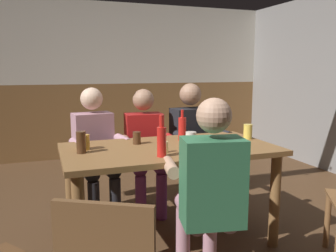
{
  "coord_description": "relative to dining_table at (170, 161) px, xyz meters",
  "views": [
    {
      "loc": [
        -0.9,
        -2.63,
        1.37
      ],
      "look_at": [
        0.0,
        -0.1,
        0.93
      ],
      "focal_mm": 37.62,
      "sensor_mm": 36.0,
      "label": 1
    }
  ],
  "objects": [
    {
      "name": "ground_plane",
      "position": [
        0.0,
        0.14,
        -0.66
      ],
      "size": [
        6.8,
        6.8,
        0.0
      ],
      "primitive_type": "plane",
      "color": "#4C331E"
    },
    {
      "name": "plate_0",
      "position": [
        0.4,
        -0.19,
        0.12
      ],
      "size": [
        0.27,
        0.27,
        0.01
      ],
      "primitive_type": "cylinder",
      "color": "white",
      "rests_on": "dining_table"
    },
    {
      "name": "bottle_1",
      "position": [
        -0.16,
        -0.28,
        0.23
      ],
      "size": [
        0.06,
        0.06,
        0.29
      ],
      "color": "red",
      "rests_on": "dining_table"
    },
    {
      "name": "pint_glass_2",
      "position": [
        -0.63,
        0.12,
        0.17
      ],
      "size": [
        0.08,
        0.08,
        0.11
      ],
      "primitive_type": "cylinder",
      "color": "gold",
      "rests_on": "dining_table"
    },
    {
      "name": "person_0",
      "position": [
        -0.48,
        0.66,
        0.0
      ],
      "size": [
        0.52,
        0.55,
        1.2
      ],
      "rotation": [
        0.0,
        0.0,
        3.27
      ],
      "color": "#B78493",
      "rests_on": "ground_plane"
    },
    {
      "name": "person_2",
      "position": [
        0.49,
        0.67,
        0.02
      ],
      "size": [
        0.53,
        0.55,
        1.22
      ],
      "rotation": [
        0.0,
        0.0,
        3.24
      ],
      "color": "black",
      "rests_on": "ground_plane"
    },
    {
      "name": "back_wall_wainscot",
      "position": [
        0.0,
        3.03,
        -0.09
      ],
      "size": [
        5.34,
        0.12,
        1.14
      ],
      "primitive_type": "cube",
      "color": "brown",
      "rests_on": "ground_plane"
    },
    {
      "name": "pint_glass_3",
      "position": [
        0.13,
        -0.1,
        0.18
      ],
      "size": [
        0.08,
        0.08,
        0.13
      ],
      "primitive_type": "cylinder",
      "color": "white",
      "rests_on": "dining_table"
    },
    {
      "name": "bottle_0",
      "position": [
        0.18,
        0.19,
        0.22
      ],
      "size": [
        0.07,
        0.07,
        0.26
      ],
      "color": "red",
      "rests_on": "dining_table"
    },
    {
      "name": "back_wall_upper",
      "position": [
        0.0,
        3.03,
        1.09
      ],
      "size": [
        5.34,
        0.12,
        1.23
      ],
      "primitive_type": "cube",
      "color": "beige"
    },
    {
      "name": "table_candle",
      "position": [
        -0.09,
        -0.17,
        0.16
      ],
      "size": [
        0.04,
        0.04,
        0.08
      ],
      "primitive_type": "cylinder",
      "color": "#F9E08C",
      "rests_on": "dining_table"
    },
    {
      "name": "condiment_caddy",
      "position": [
        0.28,
        0.02,
        0.14
      ],
      "size": [
        0.14,
        0.1,
        0.05
      ],
      "primitive_type": "cube",
      "color": "#B2B7BC",
      "rests_on": "dining_table"
    },
    {
      "name": "person_1",
      "position": [
        -0.01,
        0.66,
        -0.01
      ],
      "size": [
        0.51,
        0.54,
        1.18
      ],
      "rotation": [
        0.0,
        0.0,
        3.07
      ],
      "color": "#AD1919",
      "rests_on": "ground_plane"
    },
    {
      "name": "pint_glass_1",
      "position": [
        -0.66,
        0.01,
        0.2
      ],
      "size": [
        0.07,
        0.07,
        0.16
      ],
      "primitive_type": "cylinder",
      "color": "#4C2D19",
      "rests_on": "dining_table"
    },
    {
      "name": "dining_table",
      "position": [
        0.0,
        0.0,
        0.0
      ],
      "size": [
        1.62,
        0.87,
        0.77
      ],
      "color": "brown",
      "rests_on": "ground_plane"
    },
    {
      "name": "person_3",
      "position": [
        0.02,
        -0.65,
        0.0
      ],
      "size": [
        0.54,
        0.58,
        1.21
      ],
      "rotation": [
        0.0,
        0.0,
        -0.19
      ],
      "color": "#33724C",
      "rests_on": "ground_plane"
    },
    {
      "name": "pint_glass_0",
      "position": [
        0.74,
        0.06,
        0.18
      ],
      "size": [
        0.07,
        0.07,
        0.13
      ],
      "primitive_type": "cylinder",
      "color": "#E5C64C",
      "rests_on": "dining_table"
    },
    {
      "name": "pint_glass_4",
      "position": [
        -0.21,
        0.18,
        0.17
      ],
      "size": [
        0.06,
        0.06,
        0.1
      ],
      "primitive_type": "cylinder",
      "color": "#4C2D19",
      "rests_on": "dining_table"
    }
  ]
}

